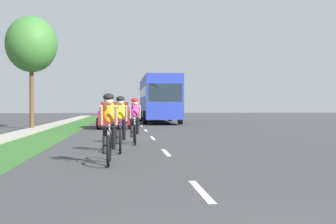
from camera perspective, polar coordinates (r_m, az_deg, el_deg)
name	(u,v)px	position (r m, az deg, el deg)	size (l,w,h in m)	color
ground_plane	(147,132)	(22.36, -2.72, -2.55)	(120.00, 120.00, 0.00)	#38383A
grass_verge	(58,132)	(22.56, -13.97, -2.54)	(1.83, 70.00, 0.01)	#2D6026
sidewalk_concrete	(26,132)	(22.83, -17.75, -2.51)	(1.21, 70.00, 0.10)	#9E998E
lane_markings_center	(143,128)	(26.35, -3.18, -2.04)	(0.12, 52.20, 0.01)	white
cyclist_lead	(109,128)	(9.99, -7.60, -2.06)	(0.42, 1.72, 1.58)	black
cyclist_trailing	(120,123)	(12.56, -6.14, -1.47)	(0.42, 1.72, 1.58)	black
cyclist_distant	(135,120)	(15.20, -4.31, -1.07)	(0.42, 1.72, 1.58)	black
sedan_maroon	(115,115)	(26.21, -6.84, -0.38)	(1.98, 4.30, 1.52)	maroon
bus_blue	(158,97)	(34.96, -1.24, 1.90)	(2.78, 11.60, 3.48)	#23389E
street_tree_near	(31,45)	(26.54, -17.15, 8.29)	(2.89, 2.89, 6.39)	brown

